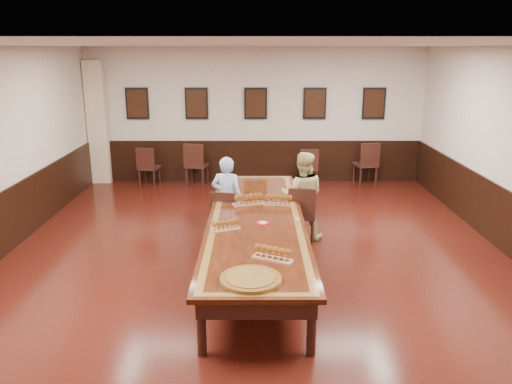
{
  "coord_description": "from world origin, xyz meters",
  "views": [
    {
      "loc": [
        -0.01,
        -6.96,
        3.16
      ],
      "look_at": [
        0.0,
        0.5,
        1.0
      ],
      "focal_mm": 35.0,
      "sensor_mm": 36.0,
      "label": 1
    }
  ],
  "objects_px": {
    "spare_chair_d": "(365,163)",
    "person_woman": "(302,196)",
    "spare_chair_c": "(309,167)",
    "carved_platter": "(251,279)",
    "chair_man": "(226,215)",
    "chair_woman": "(302,213)",
    "spare_chair_a": "(149,166)",
    "person_man": "(227,198)",
    "spare_chair_b": "(197,164)",
    "conference_table": "(256,226)"
  },
  "relations": [
    {
      "from": "spare_chair_d",
      "to": "carved_platter",
      "type": "height_order",
      "value": "spare_chair_d"
    },
    {
      "from": "spare_chair_a",
      "to": "person_woman",
      "type": "relative_size",
      "value": 0.63
    },
    {
      "from": "chair_man",
      "to": "spare_chair_c",
      "type": "xyz_separation_m",
      "value": [
        1.78,
        3.53,
        0.01
      ]
    },
    {
      "from": "spare_chair_d",
      "to": "person_woman",
      "type": "height_order",
      "value": "person_woman"
    },
    {
      "from": "chair_woman",
      "to": "person_woman",
      "type": "bearing_deg",
      "value": -90.0
    },
    {
      "from": "spare_chair_d",
      "to": "conference_table",
      "type": "bearing_deg",
      "value": 48.18
    },
    {
      "from": "chair_woman",
      "to": "spare_chair_d",
      "type": "height_order",
      "value": "spare_chair_d"
    },
    {
      "from": "chair_man",
      "to": "spare_chair_a",
      "type": "bearing_deg",
      "value": -49.51
    },
    {
      "from": "chair_woman",
      "to": "spare_chair_a",
      "type": "relative_size",
      "value": 1.02
    },
    {
      "from": "spare_chair_a",
      "to": "spare_chair_c",
      "type": "xyz_separation_m",
      "value": [
        3.8,
        0.0,
        -0.02
      ]
    },
    {
      "from": "carved_platter",
      "to": "conference_table",
      "type": "bearing_deg",
      "value": 88.28
    },
    {
      "from": "chair_man",
      "to": "spare_chair_d",
      "type": "height_order",
      "value": "spare_chair_d"
    },
    {
      "from": "person_man",
      "to": "person_woman",
      "type": "bearing_deg",
      "value": -168.55
    },
    {
      "from": "person_man",
      "to": "carved_platter",
      "type": "relative_size",
      "value": 2.0
    },
    {
      "from": "person_man",
      "to": "conference_table",
      "type": "xyz_separation_m",
      "value": [
        0.49,
        -1.1,
        -0.11
      ]
    },
    {
      "from": "chair_woman",
      "to": "spare_chair_c",
      "type": "xyz_separation_m",
      "value": [
        0.5,
        3.52,
        -0.03
      ]
    },
    {
      "from": "spare_chair_d",
      "to": "person_woman",
      "type": "bearing_deg",
      "value": 50.13
    },
    {
      "from": "carved_platter",
      "to": "chair_man",
      "type": "bearing_deg",
      "value": 98.21
    },
    {
      "from": "spare_chair_c",
      "to": "carved_platter",
      "type": "relative_size",
      "value": 1.27
    },
    {
      "from": "spare_chair_c",
      "to": "person_woman",
      "type": "distance_m",
      "value": 3.47
    },
    {
      "from": "chair_man",
      "to": "spare_chair_b",
      "type": "bearing_deg",
      "value": -65.28
    },
    {
      "from": "person_woman",
      "to": "spare_chair_d",
      "type": "bearing_deg",
      "value": -110.76
    },
    {
      "from": "chair_woman",
      "to": "person_man",
      "type": "distance_m",
      "value": 1.29
    },
    {
      "from": "conference_table",
      "to": "carved_platter",
      "type": "height_order",
      "value": "carved_platter"
    },
    {
      "from": "spare_chair_a",
      "to": "conference_table",
      "type": "relative_size",
      "value": 0.19
    },
    {
      "from": "conference_table",
      "to": "spare_chair_d",
      "type": "bearing_deg",
      "value": 60.58
    },
    {
      "from": "spare_chair_d",
      "to": "carved_platter",
      "type": "xyz_separation_m",
      "value": [
        -2.69,
        -6.74,
        0.26
      ]
    },
    {
      "from": "conference_table",
      "to": "carved_platter",
      "type": "relative_size",
      "value": 6.97
    },
    {
      "from": "spare_chair_c",
      "to": "person_woman",
      "type": "xyz_separation_m",
      "value": [
        -0.49,
        -3.42,
        0.3
      ]
    },
    {
      "from": "spare_chair_a",
      "to": "spare_chair_c",
      "type": "bearing_deg",
      "value": -170.2
    },
    {
      "from": "spare_chair_b",
      "to": "chair_man",
      "type": "bearing_deg",
      "value": 115.17
    },
    {
      "from": "chair_man",
      "to": "conference_table",
      "type": "distance_m",
      "value": 1.14
    },
    {
      "from": "spare_chair_c",
      "to": "person_woman",
      "type": "relative_size",
      "value": 0.6
    },
    {
      "from": "chair_man",
      "to": "spare_chair_b",
      "type": "relative_size",
      "value": 0.87
    },
    {
      "from": "spare_chair_d",
      "to": "person_man",
      "type": "bearing_deg",
      "value": 36.34
    },
    {
      "from": "person_woman",
      "to": "person_man",
      "type": "bearing_deg",
      "value": 7.4
    },
    {
      "from": "person_man",
      "to": "person_woman",
      "type": "xyz_separation_m",
      "value": [
        1.28,
        0.02,
        0.04
      ]
    },
    {
      "from": "chair_woman",
      "to": "carved_platter",
      "type": "xyz_separation_m",
      "value": [
        -0.84,
        -3.1,
        0.29
      ]
    },
    {
      "from": "person_woman",
      "to": "conference_table",
      "type": "xyz_separation_m",
      "value": [
        -0.79,
        -1.12,
        -0.14
      ]
    },
    {
      "from": "spare_chair_c",
      "to": "conference_table",
      "type": "bearing_deg",
      "value": 81.66
    },
    {
      "from": "spare_chair_b",
      "to": "person_woman",
      "type": "height_order",
      "value": "person_woman"
    },
    {
      "from": "spare_chair_c",
      "to": "spare_chair_d",
      "type": "relative_size",
      "value": 0.88
    },
    {
      "from": "chair_man",
      "to": "person_man",
      "type": "distance_m",
      "value": 0.28
    },
    {
      "from": "spare_chair_a",
      "to": "person_woman",
      "type": "distance_m",
      "value": 4.77
    },
    {
      "from": "chair_woman",
      "to": "spare_chair_a",
      "type": "xyz_separation_m",
      "value": [
        -3.3,
        3.52,
        -0.01
      ]
    },
    {
      "from": "chair_woman",
      "to": "spare_chair_b",
      "type": "xyz_separation_m",
      "value": [
        -2.17,
        3.57,
        0.03
      ]
    },
    {
      "from": "spare_chair_a",
      "to": "person_man",
      "type": "distance_m",
      "value": 4.0
    },
    {
      "from": "conference_table",
      "to": "carved_platter",
      "type": "distance_m",
      "value": 2.09
    },
    {
      "from": "chair_woman",
      "to": "spare_chair_d",
      "type": "xyz_separation_m",
      "value": [
        1.85,
        3.64,
        0.03
      ]
    },
    {
      "from": "spare_chair_a",
      "to": "person_man",
      "type": "relative_size",
      "value": 0.66
    }
  ]
}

